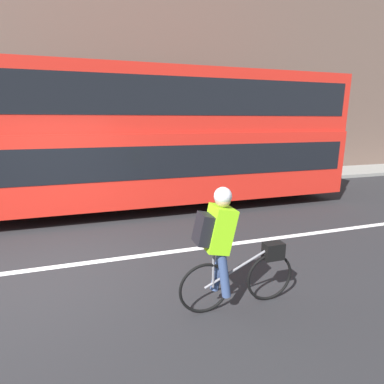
# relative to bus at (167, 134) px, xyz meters

# --- Properties ---
(ground_plane) EXTENTS (80.00, 80.00, 0.00)m
(ground_plane) POSITION_rel_bus_xyz_m (-2.72, -3.30, -1.99)
(ground_plane) COLOR #232326
(road_center_line) EXTENTS (50.00, 0.14, 0.01)m
(road_center_line) POSITION_rel_bus_xyz_m (-2.72, -3.13, -1.99)
(road_center_line) COLOR silver
(road_center_line) RESTS_ON ground_plane
(sidewalk_curb) EXTENTS (60.00, 2.15, 0.13)m
(sidewalk_curb) POSITION_rel_bus_xyz_m (-2.72, 2.77, -1.92)
(sidewalk_curb) COLOR gray
(sidewalk_curb) RESTS_ON ground_plane
(building_facade) EXTENTS (60.00, 0.30, 8.49)m
(building_facade) POSITION_rel_bus_xyz_m (-2.72, 3.99, 2.26)
(building_facade) COLOR brown
(building_facade) RESTS_ON ground_plane
(bus) EXTENTS (9.68, 2.51, 3.56)m
(bus) POSITION_rel_bus_xyz_m (0.00, 0.00, 0.00)
(bus) COLOR black
(bus) RESTS_ON ground_plane
(cyclist_on_bike) EXTENTS (1.57, 0.32, 1.59)m
(cyclist_on_bike) POSITION_rel_bus_xyz_m (-0.41, -4.97, -1.13)
(cyclist_on_bike) COLOR black
(cyclist_on_bike) RESTS_ON ground_plane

